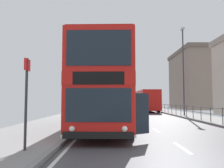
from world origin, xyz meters
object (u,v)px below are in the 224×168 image
at_px(background_bus_far_lane, 146,100).
at_px(street_lamp_far_side, 184,65).
at_px(background_building_00, 204,80).
at_px(double_decker_bus_main, 107,89).
at_px(bus_stop_sign_near, 27,93).

bearing_deg(background_bus_far_lane, street_lamp_far_side, -77.96).
height_order(background_bus_far_lane, background_building_00, background_building_00).
distance_m(background_bus_far_lane, street_lamp_far_side, 11.99).
relative_size(double_decker_bus_main, background_building_00, 0.76).
bearing_deg(background_building_00, street_lamp_far_side, -115.77).
relative_size(double_decker_bus_main, background_bus_far_lane, 1.04).
relative_size(double_decker_bus_main, bus_stop_sign_near, 4.02).
height_order(double_decker_bus_main, background_building_00, background_building_00).
bearing_deg(bus_stop_sign_near, double_decker_bus_main, 70.62).
relative_size(bus_stop_sign_near, street_lamp_far_side, 0.30).
relative_size(bus_stop_sign_near, background_building_00, 0.19).
bearing_deg(street_lamp_far_side, background_bus_far_lane, 102.04).
bearing_deg(street_lamp_far_side, bus_stop_sign_near, -120.59).
xyz_separation_m(street_lamp_far_side, background_building_00, (10.96, 22.69, 0.51)).
height_order(bus_stop_sign_near, background_building_00, background_building_00).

